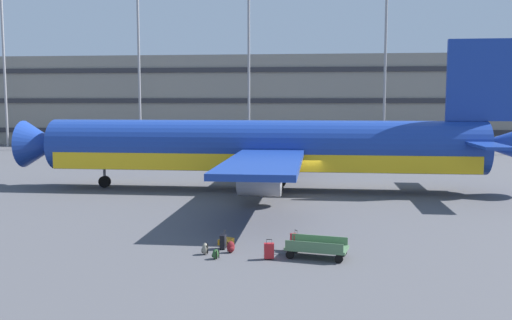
# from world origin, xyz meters

# --- Properties ---
(ground_plane) EXTENTS (600.00, 600.00, 0.00)m
(ground_plane) POSITION_xyz_m (0.00, 0.00, 0.00)
(ground_plane) COLOR #4C4C51
(terminal_structure) EXTENTS (146.75, 20.12, 13.42)m
(terminal_structure) POSITION_xyz_m (0.00, 52.13, 6.71)
(terminal_structure) COLOR gray
(terminal_structure) RESTS_ON ground_plane
(airliner) EXTENTS (38.55, 30.99, 11.03)m
(airliner) POSITION_xyz_m (-2.75, 1.62, 3.15)
(airliner) COLOR navy
(airliner) RESTS_ON ground_plane
(light_mast_far_left) EXTENTS (1.80, 0.50, 23.51)m
(light_mast_far_left) POSITION_xyz_m (-43.93, 38.16, 13.47)
(light_mast_far_left) COLOR gray
(light_mast_far_left) RESTS_ON ground_plane
(light_mast_left) EXTENTS (1.80, 0.50, 25.61)m
(light_mast_left) POSITION_xyz_m (-23.89, 38.16, 14.55)
(light_mast_left) COLOR gray
(light_mast_left) RESTS_ON ground_plane
(light_mast_center_left) EXTENTS (1.80, 0.50, 26.65)m
(light_mast_center_left) POSITION_xyz_m (-8.28, 38.16, 15.08)
(light_mast_center_left) COLOR gray
(light_mast_center_left) RESTS_ON ground_plane
(light_mast_center_right) EXTENTS (1.80, 0.50, 25.71)m
(light_mast_center_right) POSITION_xyz_m (10.27, 38.16, 14.60)
(light_mast_center_right) COLOR gray
(light_mast_center_right) RESTS_ON ground_plane
(suitcase_scuffed) EXTENTS (0.25, 0.43, 0.87)m
(suitcase_scuffed) POSITION_xyz_m (-3.39, -15.32, 0.35)
(suitcase_scuffed) COLOR black
(suitcase_scuffed) RESTS_ON ground_plane
(suitcase_orange) EXTENTS (0.42, 0.50, 0.93)m
(suitcase_orange) POSITION_xyz_m (-0.16, -15.26, 0.40)
(suitcase_orange) COLOR #B21E23
(suitcase_orange) RESTS_ON ground_plane
(suitcase_silver) EXTENTS (0.73, 0.85, 0.26)m
(suitcase_silver) POSITION_xyz_m (-3.39, -14.48, 0.13)
(suitcase_silver) COLOR orange
(suitcase_silver) RESTS_ON ground_plane
(suitcase_navy) EXTENTS (0.45, 0.33, 0.89)m
(suitcase_navy) POSITION_xyz_m (-1.19, -16.78, 0.37)
(suitcase_navy) COLOR #B21E23
(suitcase_navy) RESTS_ON ground_plane
(backpack_upright) EXTENTS (0.38, 0.40, 0.49)m
(backpack_upright) POSITION_xyz_m (-3.46, -16.97, 0.21)
(backpack_upright) COLOR #264C26
(backpack_upright) RESTS_ON ground_plane
(backpack_red) EXTENTS (0.31, 0.35, 0.57)m
(backpack_red) POSITION_xyz_m (-4.04, -16.32, 0.25)
(backpack_red) COLOR gray
(backpack_red) RESTS_ON ground_plane
(backpack_small) EXTENTS (0.44, 0.41, 0.57)m
(backpack_small) POSITION_xyz_m (-2.95, -15.93, 0.25)
(backpack_small) COLOR maroon
(backpack_small) RESTS_ON ground_plane
(baggage_cart) EXTENTS (3.37, 1.80, 0.82)m
(baggage_cart) POSITION_xyz_m (0.82, -16.31, 0.43)
(baggage_cart) COLOR #4C724C
(baggage_cart) RESTS_ON ground_plane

